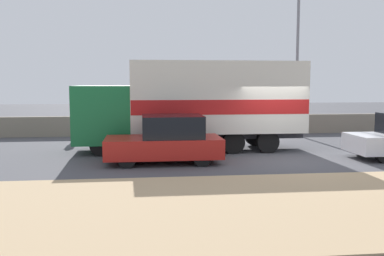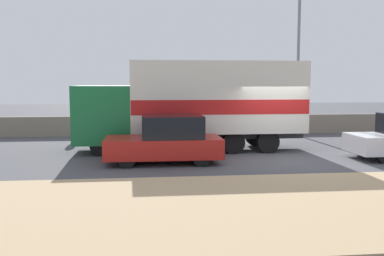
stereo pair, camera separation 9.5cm
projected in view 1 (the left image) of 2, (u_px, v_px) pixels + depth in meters
name	position (u px, v px, depth m)	size (l,w,h in m)	color
ground_plane	(285.00, 160.00, 14.72)	(80.00, 80.00, 0.00)	#47474C
dirt_shoulder_foreground	(363.00, 201.00, 9.51)	(60.00, 5.70, 0.04)	tan
stone_wall_backdrop	(237.00, 124.00, 22.04)	(60.00, 0.35, 0.98)	gray
street_lamp	(298.00, 46.00, 21.12)	(0.56, 0.28, 7.72)	slate
box_truck	(199.00, 103.00, 16.58)	(8.71, 2.43, 3.44)	#196B38
car_hatchback	(166.00, 140.00, 14.10)	(3.80, 1.81, 1.57)	#B21E19
pedestrian	(75.00, 122.00, 19.30)	(0.36, 0.36, 1.68)	slate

